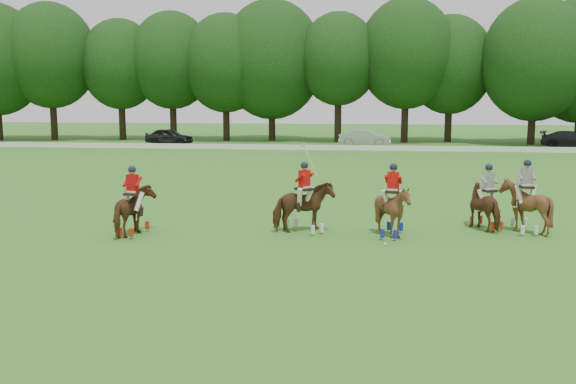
# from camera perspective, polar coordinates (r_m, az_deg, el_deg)

# --- Properties ---
(ground) EXTENTS (180.00, 180.00, 0.00)m
(ground) POSITION_cam_1_polar(r_m,az_deg,el_deg) (17.98, -2.44, -6.39)
(ground) COLOR #397020
(ground) RESTS_ON ground
(tree_line) EXTENTS (117.98, 14.32, 14.75)m
(tree_line) POSITION_cam_1_polar(r_m,az_deg,el_deg) (65.33, 4.79, 11.68)
(tree_line) COLOR black
(tree_line) RESTS_ON ground
(boundary_rail) EXTENTS (120.00, 0.10, 0.44)m
(boundary_rail) POSITION_cam_1_polar(r_m,az_deg,el_deg) (55.38, 4.00, 3.96)
(boundary_rail) COLOR white
(boundary_rail) RESTS_ON ground
(car_left) EXTENTS (4.76, 2.43, 1.55)m
(car_left) POSITION_cam_1_polar(r_m,az_deg,el_deg) (62.64, -10.51, 4.88)
(car_left) COLOR black
(car_left) RESTS_ON ground
(car_mid) EXTENTS (4.80, 1.76, 1.57)m
(car_mid) POSITION_cam_1_polar(r_m,az_deg,el_deg) (59.76, 6.83, 4.80)
(car_mid) COLOR #A8A9AE
(car_mid) RESTS_ON ground
(car_right) EXTENTS (5.67, 3.99, 1.52)m
(car_right) POSITION_cam_1_polar(r_m,az_deg,el_deg) (62.46, 23.93, 4.27)
(car_right) COLOR black
(car_right) RESTS_ON ground
(polo_red_a) EXTENTS (1.23, 2.00, 2.33)m
(polo_red_a) POSITION_cam_1_polar(r_m,az_deg,el_deg) (22.03, -13.58, -1.59)
(polo_red_a) COLOR #502A15
(polo_red_a) RESTS_ON ground
(polo_red_b) EXTENTS (2.23, 2.26, 2.96)m
(polo_red_b) POSITION_cam_1_polar(r_m,az_deg,el_deg) (21.86, 1.46, -1.33)
(polo_red_b) COLOR #502A15
(polo_red_b) RESTS_ON ground
(polo_red_c) EXTENTS (1.69, 1.83, 2.44)m
(polo_red_c) POSITION_cam_1_polar(r_m,az_deg,el_deg) (21.45, 9.27, -1.60)
(polo_red_c) COLOR #502A15
(polo_red_c) RESTS_ON ground
(polo_stripe_a) EXTENTS (1.62, 2.06, 2.29)m
(polo_stripe_a) POSITION_cam_1_polar(r_m,az_deg,el_deg) (23.42, 17.28, -1.19)
(polo_stripe_a) COLOR #502A15
(polo_stripe_a) RESTS_ON ground
(polo_stripe_b) EXTENTS (1.51, 1.69, 2.50)m
(polo_stripe_b) POSITION_cam_1_polar(r_m,az_deg,el_deg) (23.30, 20.33, -1.15)
(polo_stripe_b) COLOR #502A15
(polo_stripe_b) RESTS_ON ground
(polo_ball) EXTENTS (0.09, 0.09, 0.09)m
(polo_ball) POSITION_cam_1_polar(r_m,az_deg,el_deg) (20.28, 8.63, -4.62)
(polo_ball) COLOR white
(polo_ball) RESTS_ON ground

